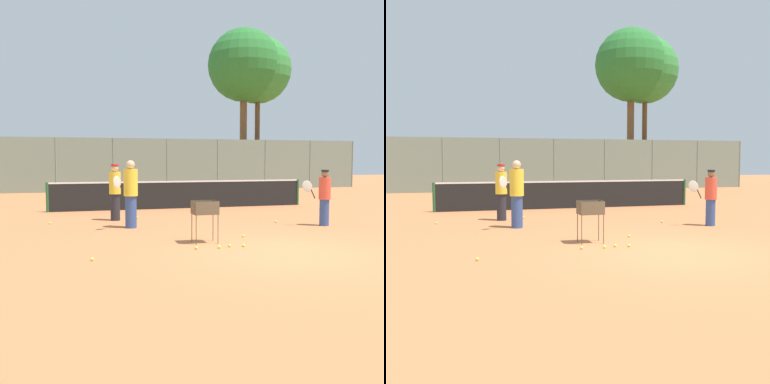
% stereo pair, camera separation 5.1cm
% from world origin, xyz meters
% --- Properties ---
extents(ground_plane, '(80.00, 80.00, 0.00)m').
position_xyz_m(ground_plane, '(0.00, 0.00, 0.00)').
color(ground_plane, '#C67242').
extents(tennis_net, '(10.06, 0.10, 1.07)m').
position_xyz_m(tennis_net, '(0.00, 8.69, 0.56)').
color(tennis_net, '#26592D').
rests_on(tennis_net, ground_plane).
extents(back_fence, '(29.45, 0.08, 3.17)m').
position_xyz_m(back_fence, '(0.00, 18.78, 1.58)').
color(back_fence, gray).
rests_on(back_fence, ground_plane).
extents(tree_0, '(4.78, 4.78, 10.69)m').
position_xyz_m(tree_0, '(9.00, 22.09, 8.27)').
color(tree_0, brown).
rests_on(tree_0, ground_plane).
extents(tree_1, '(2.76, 2.76, 9.16)m').
position_xyz_m(tree_1, '(8.90, 21.77, 7.64)').
color(tree_1, brown).
rests_on(tree_1, ground_plane).
extents(tree_2, '(5.06, 5.06, 11.02)m').
position_xyz_m(tree_2, '(7.77, 21.69, 8.43)').
color(tree_2, brown).
rests_on(tree_2, ground_plane).
extents(player_white_outfit, '(0.87, 0.33, 1.60)m').
position_xyz_m(player_white_outfit, '(2.79, 3.16, 0.83)').
color(player_white_outfit, '#334C8C').
rests_on(player_white_outfit, ground_plane).
extents(player_red_cap, '(0.76, 0.72, 1.87)m').
position_xyz_m(player_red_cap, '(-2.60, 4.21, 0.96)').
color(player_red_cap, '#334C8C').
rests_on(player_red_cap, ground_plane).
extents(player_yellow_shirt, '(0.88, 0.45, 1.74)m').
position_xyz_m(player_yellow_shirt, '(-2.84, 5.87, 0.91)').
color(player_yellow_shirt, '#26262D').
rests_on(player_yellow_shirt, ground_plane).
extents(ball_cart, '(0.56, 0.41, 0.96)m').
position_xyz_m(ball_cart, '(-1.28, 1.52, 0.72)').
color(ball_cart, brown).
rests_on(ball_cart, ground_plane).
extents(tennis_ball_0, '(0.07, 0.07, 0.07)m').
position_xyz_m(tennis_ball_0, '(-2.12, 6.14, 0.03)').
color(tennis_ball_0, '#D1E54C').
rests_on(tennis_ball_0, ground_plane).
extents(tennis_ball_1, '(0.07, 0.07, 0.07)m').
position_xyz_m(tennis_ball_1, '(-0.92, 0.90, 0.03)').
color(tennis_ball_1, '#D1E54C').
rests_on(tennis_ball_1, ground_plane).
extents(tennis_ball_2, '(0.07, 0.07, 0.07)m').
position_xyz_m(tennis_ball_2, '(-1.18, 0.82, 0.03)').
color(tennis_ball_2, '#D1E54C').
rests_on(tennis_ball_2, ground_plane).
extents(tennis_ball_3, '(0.07, 0.07, 0.07)m').
position_xyz_m(tennis_ball_3, '(-4.78, 5.53, 0.03)').
color(tennis_ball_3, '#D1E54C').
rests_on(tennis_ball_3, ground_plane).
extents(tennis_ball_4, '(0.07, 0.07, 0.07)m').
position_xyz_m(tennis_ball_4, '(-0.62, 0.83, 0.03)').
color(tennis_ball_4, '#D1E54C').
rests_on(tennis_ball_4, ground_plane).
extents(tennis_ball_5, '(0.07, 0.07, 0.07)m').
position_xyz_m(tennis_ball_5, '(-0.16, 1.98, 0.03)').
color(tennis_ball_5, '#D1E54C').
rests_on(tennis_ball_5, ground_plane).
extents(tennis_ball_6, '(0.07, 0.07, 0.07)m').
position_xyz_m(tennis_ball_6, '(-1.68, 0.86, 0.03)').
color(tennis_ball_6, '#D1E54C').
rests_on(tennis_ball_6, ground_plane).
extents(tennis_ball_7, '(0.07, 0.07, 0.07)m').
position_xyz_m(tennis_ball_7, '(1.74, 4.09, 0.03)').
color(tennis_ball_7, '#D1E54C').
rests_on(tennis_ball_7, ground_plane).
extents(tennis_ball_8, '(0.07, 0.07, 0.07)m').
position_xyz_m(tennis_ball_8, '(-3.85, 0.33, 0.03)').
color(tennis_ball_8, '#D1E54C').
rests_on(tennis_ball_8, ground_plane).
extents(parked_car, '(4.20, 1.70, 1.60)m').
position_xyz_m(parked_car, '(4.45, 22.59, 0.66)').
color(parked_car, white).
rests_on(parked_car, ground_plane).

